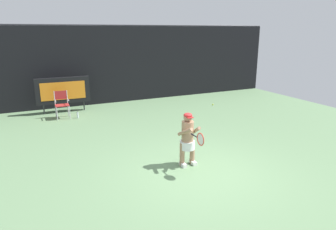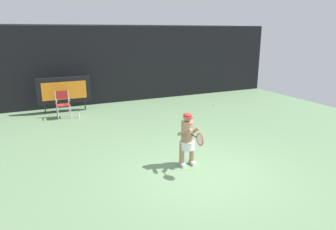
# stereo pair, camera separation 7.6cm
# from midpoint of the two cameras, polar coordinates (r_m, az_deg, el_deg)

# --- Properties ---
(ground) EXTENTS (18.00, 22.00, 0.03)m
(ground) POSITION_cam_midpoint_polar(r_m,az_deg,el_deg) (7.67, 6.41, -11.27)
(ground) COLOR #63855C
(backdrop_screen) EXTENTS (18.00, 0.12, 3.66)m
(backdrop_screen) POSITION_cam_midpoint_polar(r_m,az_deg,el_deg) (15.01, -11.25, 8.99)
(backdrop_screen) COLOR black
(backdrop_screen) RESTS_ON ground
(scoreboard) EXTENTS (2.20, 0.21, 1.50)m
(scoreboard) POSITION_cam_midpoint_polar(r_m,az_deg,el_deg) (13.83, -18.95, 4.30)
(scoreboard) COLOR black
(scoreboard) RESTS_ON ground
(umpire_chair) EXTENTS (0.52, 0.44, 1.08)m
(umpire_chair) POSITION_cam_midpoint_polar(r_m,az_deg,el_deg) (13.01, -19.16, 2.13)
(umpire_chair) COLOR #B7B7BC
(umpire_chair) RESTS_ON ground
(water_bottle) EXTENTS (0.07, 0.07, 0.27)m
(water_bottle) POSITION_cam_midpoint_polar(r_m,az_deg,el_deg) (12.91, -16.48, -0.02)
(water_bottle) COLOR silver
(water_bottle) RESTS_ON ground
(tennis_player) EXTENTS (0.53, 0.61, 1.41)m
(tennis_player) POSITION_cam_midpoint_polar(r_m,az_deg,el_deg) (7.97, 3.39, -4.20)
(tennis_player) COLOR white
(tennis_player) RESTS_ON ground
(tennis_racket) EXTENTS (0.03, 0.60, 0.31)m
(tennis_racket) POSITION_cam_midpoint_polar(r_m,az_deg,el_deg) (7.34, 5.62, -4.42)
(tennis_racket) COLOR black
(tennis_ball_loose) EXTENTS (0.07, 0.07, 0.07)m
(tennis_ball_loose) POSITION_cam_midpoint_polar(r_m,az_deg,el_deg) (14.66, 8.11, 1.93)
(tennis_ball_loose) COLOR #CCDB3D
(tennis_ball_loose) RESTS_ON ground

